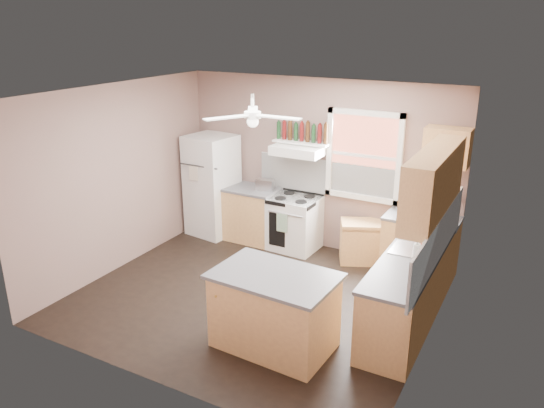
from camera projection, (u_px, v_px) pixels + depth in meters
The scene contains 32 objects.
floor at pixel (255, 297), 7.10m from camera, with size 4.50×4.50×0.00m, color black.
ceiling at pixel (252, 94), 6.21m from camera, with size 4.50×4.50×0.00m, color white.
wall_back at pixel (319, 165), 8.33m from camera, with size 4.50×0.05×2.70m, color #7B5F57.
wall_right at pixel (438, 236), 5.63m from camera, with size 0.05×4.00×2.70m, color #7B5F57.
wall_left at pixel (118, 178), 7.68m from camera, with size 0.05×4.00×2.70m, color #7B5F57.
backsplash_back at pixel (344, 180), 8.16m from camera, with size 2.90×0.03×0.55m, color white.
backsplash_right at pixel (439, 240), 5.96m from camera, with size 0.03×2.60×0.55m, color white.
window_view at pixel (364, 156), 7.88m from camera, with size 1.00×0.02×1.20m, color brown.
window_frame at pixel (364, 156), 7.86m from camera, with size 1.16×0.07×1.36m, color white.
refrigerator at pixel (212, 185), 8.97m from camera, with size 0.72×0.70×1.71m, color white.
base_cabinet_left at pixel (251, 215), 8.85m from camera, with size 0.90×0.60×0.86m, color #B6824C.
counter_left at pixel (250, 189), 8.70m from camera, with size 0.92×0.62×0.04m, color #505053.
toaster at pixel (265, 185), 8.56m from camera, with size 0.28×0.16×0.18m, color silver.
stove at pixel (295, 223), 8.48m from camera, with size 0.74×0.64×0.86m, color white.
range_hood at pixel (298, 150), 8.12m from camera, with size 0.78×0.50×0.14m, color white.
bottle_shelf at pixel (302, 142), 8.19m from camera, with size 0.90×0.26×0.03m, color white.
cart at pixel (362, 242), 8.06m from camera, with size 0.64×0.43×0.64m, color #B6824C.
base_cabinet_corner at pixel (420, 248), 7.59m from camera, with size 1.00×0.60×0.86m, color #B6824C.
base_cabinet_right at pixel (408, 293), 6.34m from camera, with size 0.60×2.20×0.86m, color #B6824C.
counter_corner at pixel (423, 218), 7.44m from camera, with size 1.02×0.62×0.04m, color #505053.
counter_right at pixel (410, 259), 6.19m from camera, with size 0.62×2.22×0.04m, color #505053.
sink at pixel (415, 251), 6.35m from camera, with size 0.55×0.45×0.03m, color silver.
faucet at pixel (429, 248), 6.25m from camera, with size 0.03×0.03×0.14m, color silver.
upper_cabinet_right at pixel (434, 182), 5.99m from camera, with size 0.33×1.80×0.76m, color #B6824C.
upper_cabinet_corner at pixel (447, 147), 7.11m from camera, with size 0.60×0.33×0.52m, color #B6824C.
paper_towel at pixel (451, 194), 7.30m from camera, with size 0.12×0.12×0.26m, color white.
island at pixel (274, 312), 5.92m from camera, with size 1.27×0.81×0.86m, color #B6824C.
island_top at pixel (274, 276), 5.77m from camera, with size 1.35×0.88×0.04m, color #505053.
ceiling_fan_hub at pixel (253, 115), 6.29m from camera, with size 0.20×0.20×0.08m, color white.
soap_bottle at pixel (417, 249), 6.10m from camera, with size 0.10×0.10×0.25m, color silver.
red_caddy at pixel (430, 243), 6.45m from camera, with size 0.18×0.12×0.10m, color #A8220E.
wine_bottles at pixel (302, 132), 8.13m from camera, with size 0.86×0.06×0.31m.
Camera 1 is at (3.19, -5.42, 3.54)m, focal length 35.00 mm.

